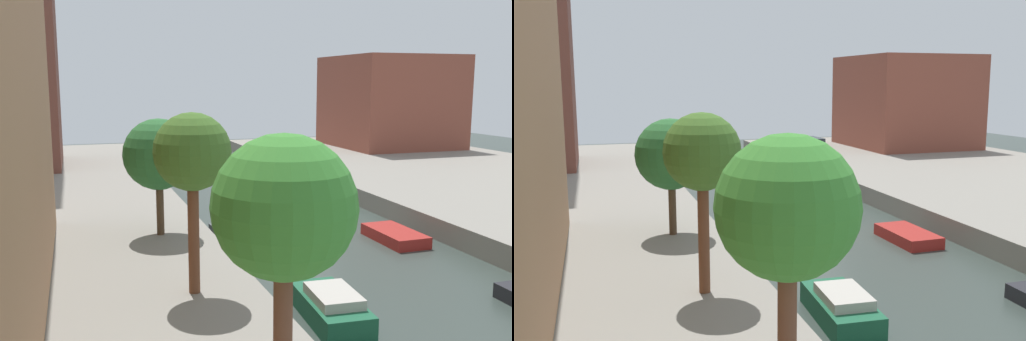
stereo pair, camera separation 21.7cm
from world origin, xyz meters
The scene contains 9 objects.
ground_plane centered at (0.00, 0.00, 0.00)m, with size 84.00×84.00×0.00m, color #333D38.
low_block_right centered at (18.00, 22.37, 5.15)m, with size 10.00×10.67×8.30m, color brown.
street_tree_0 centered at (-7.02, -15.41, 4.98)m, with size 2.35×2.35×5.21m.
street_tree_1 centered at (-7.02, -8.34, 5.00)m, with size 2.19×2.19×5.17m.
street_tree_2 centered at (-7.02, -1.89, 4.19)m, with size 2.78×2.78×4.59m.
parked_car centered at (7.13, 19.11, 1.60)m, with size 1.93×4.59×1.45m.
moored_boat_left_1 centered at (-3.15, -9.29, 0.43)m, with size 1.71×3.47×0.98m.
moored_boat_left_2 centered at (-3.57, -1.08, 0.24)m, with size 1.62×4.62×0.49m.
moored_boat_right_2 centered at (3.17, -2.65, 0.25)m, with size 1.66×3.18×0.51m.
Camera 2 is at (-9.90, -23.47, 6.99)m, focal length 39.12 mm.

